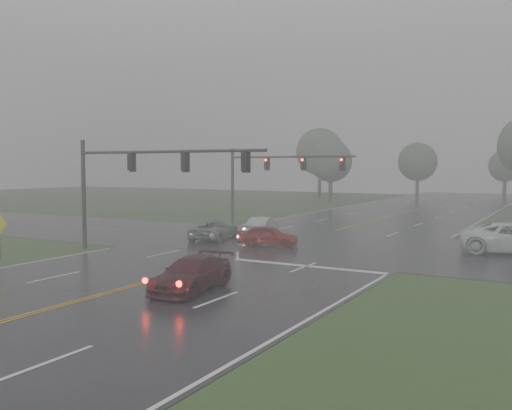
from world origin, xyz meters
The scene contains 15 objects.
ground centered at (0.00, 0.00, 0.00)m, with size 180.00×180.00×0.00m, color #2F4B20.
main_road centered at (0.00, 20.00, 0.00)m, with size 18.00×160.00×0.02m, color black.
cross_street centered at (0.00, 22.00, 0.00)m, with size 120.00×14.00×0.02m, color black.
stop_bar centered at (4.50, 14.40, 0.00)m, with size 8.50×0.50×0.01m, color silver.
sedan_maroon centered at (2.73, 6.81, 0.00)m, with size 1.93×4.76×1.38m, color #390A0F.
sedan_red centered at (-0.73, 19.96, 0.00)m, with size 1.57×3.90×1.33m, color maroon.
sedan_silver centered at (-3.60, 24.39, 0.00)m, with size 1.47×4.23×1.39m, color #ABAEB2.
car_grey centered at (-5.48, 20.85, 0.00)m, with size 2.26×4.90×1.36m, color slate.
signal_gantry_near centered at (-6.14, 13.37, 4.77)m, with size 13.04×0.30×6.76m.
signal_gantry_far centered at (-6.66, 30.88, 4.69)m, with size 11.54×0.34×6.69m.
sign_diamond_west centered at (-10.68, 7.73, 1.73)m, with size 1.06×0.24×2.57m.
tree_nw_a centered at (-13.90, 63.10, 5.79)m, with size 5.99×5.99×8.80m.
tree_n_mid centered at (-5.01, 76.44, 5.72)m, with size 5.93×5.93×8.70m.
tree_nw_b centered at (-19.62, 72.59, 7.35)m, with size 7.60×7.60×11.17m.
tree_n_far centered at (6.08, 89.42, 5.10)m, with size 5.29×5.29×7.77m.
Camera 1 is at (16.47, -12.12, 5.20)m, focal length 40.00 mm.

